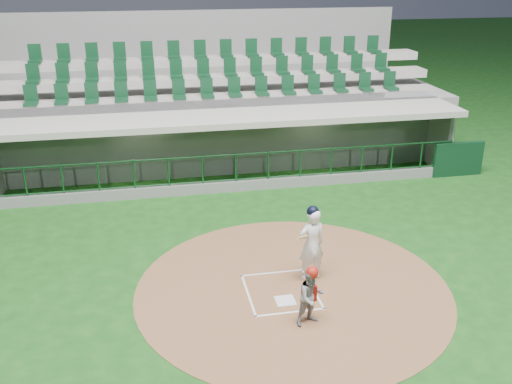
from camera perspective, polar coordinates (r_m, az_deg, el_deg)
ground at (r=13.39m, az=2.20°, el=-9.30°), size 120.00×120.00×0.00m
dirt_circle at (r=13.29m, az=3.67°, el=-9.58°), size 7.20×7.20×0.01m
home_plate at (r=12.81m, az=2.93°, el=-10.81°), size 0.43×0.43×0.02m
batter_box_chalk at (r=13.14m, az=2.50°, el=-9.90°), size 1.55×1.80×0.01m
dugout_structure at (r=20.05m, az=-2.70°, el=4.64°), size 16.40×3.70×3.00m
seating_deck at (r=22.86m, az=-4.10°, el=8.00°), size 17.00×6.72×5.15m
batter at (r=13.25m, az=5.57°, el=-5.10°), size 0.90×0.92×1.86m
catcher at (r=11.83m, az=5.53°, el=-10.29°), size 0.71×0.62×1.32m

